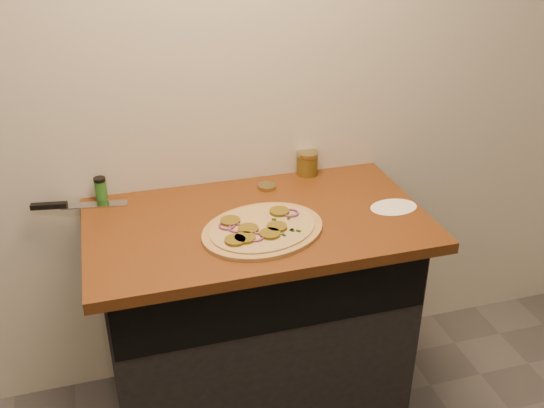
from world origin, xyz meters
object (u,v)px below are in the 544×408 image
object	(u,v)px
pizza	(262,229)
salsa_jar	(307,163)
chefs_knife	(71,205)
spice_shaker	(101,189)

from	to	relation	value
pizza	salsa_jar	world-z (taller)	salsa_jar
pizza	salsa_jar	distance (m)	0.50
pizza	chefs_knife	distance (m)	0.73
pizza	spice_shaker	size ratio (longest dim) A/B	6.15
pizza	spice_shaker	bearing A→B (deg)	142.16
pizza	spice_shaker	world-z (taller)	spice_shaker
chefs_knife	salsa_jar	bearing A→B (deg)	1.89
spice_shaker	chefs_knife	bearing A→B (deg)	-164.89
chefs_knife	salsa_jar	size ratio (longest dim) A/B	3.57
chefs_knife	salsa_jar	xyz separation A→B (m)	(0.93, 0.03, 0.04)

